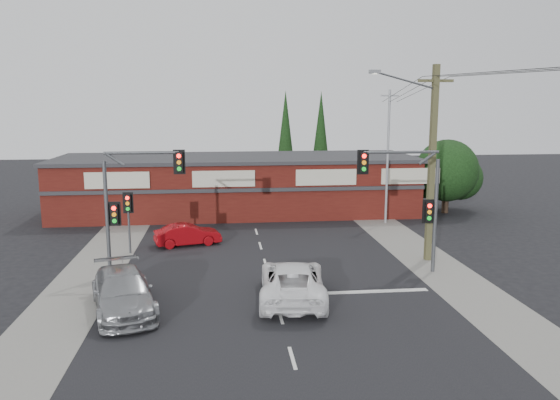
{
  "coord_description": "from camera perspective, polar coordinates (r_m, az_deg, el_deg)",
  "views": [
    {
      "loc": [
        -2.17,
        -23.62,
        8.07
      ],
      "look_at": [
        0.73,
        3.0,
        3.34
      ],
      "focal_mm": 35.0,
      "sensor_mm": 36.0,
      "label": 1
    }
  ],
  "objects": [
    {
      "name": "verge_left",
      "position": [
        30.4,
        -18.09,
        -5.87
      ],
      "size": [
        3.0,
        70.0,
        0.02
      ],
      "primitive_type": "cube",
      "color": "gray",
      "rests_on": "ground"
    },
    {
      "name": "shop_building",
      "position": [
        41.05,
        -4.51,
        1.67
      ],
      "size": [
        27.3,
        8.4,
        4.22
      ],
      "color": "#43110D",
      "rests_on": "ground"
    },
    {
      "name": "verge_right",
      "position": [
        31.59,
        13.81,
        -5.06
      ],
      "size": [
        3.0,
        70.0,
        0.02
      ],
      "primitive_type": "cube",
      "color": "gray",
      "rests_on": "ground"
    },
    {
      "name": "steel_pole",
      "position": [
        37.48,
        11.19,
        4.67
      ],
      "size": [
        1.2,
        0.16,
        9.0
      ],
      "color": "gray",
      "rests_on": "ground"
    },
    {
      "name": "conifer_far",
      "position": [
        50.52,
        4.29,
        7.05
      ],
      "size": [
        1.8,
        1.8,
        9.25
      ],
      "color": "#2D2116",
      "rests_on": "ground"
    },
    {
      "name": "utility_pole",
      "position": [
        28.74,
        15.36,
        4.32
      ],
      "size": [
        4.38,
        0.59,
        10.0
      ],
      "color": "brown",
      "rests_on": "ground"
    },
    {
      "name": "lane_dashes",
      "position": [
        21.47,
        0.04,
        -12.02
      ],
      "size": [
        0.12,
        29.93,
        0.01
      ],
      "color": "silver",
      "rests_on": "ground"
    },
    {
      "name": "silver_suv",
      "position": [
        22.56,
        -16.1,
        -9.23
      ],
      "size": [
        3.54,
        5.81,
        1.57
      ],
      "primitive_type": "imported",
      "rotation": [
        0.0,
        0.0,
        0.26
      ],
      "color": "gray",
      "rests_on": "ground"
    },
    {
      "name": "traffic_mast_left",
      "position": [
        26.3,
        -15.45,
        0.6
      ],
      "size": [
        3.77,
        0.27,
        5.97
      ],
      "color": "#47494C",
      "rests_on": "ground"
    },
    {
      "name": "traffic_mast_right",
      "position": [
        26.55,
        13.76,
        0.79
      ],
      "size": [
        3.96,
        0.27,
        5.97
      ],
      "color": "#47494C",
      "rests_on": "ground"
    },
    {
      "name": "red_sedan",
      "position": [
        32.01,
        -9.62,
        -3.58
      ],
      "size": [
        3.98,
        2.21,
        1.24
      ],
      "primitive_type": "imported",
      "rotation": [
        0.0,
        0.0,
        1.82
      ],
      "color": "#96090E",
      "rests_on": "ground"
    },
    {
      "name": "stop_line",
      "position": [
        24.21,
        7.8,
        -9.51
      ],
      "size": [
        6.5,
        0.35,
        0.01
      ],
      "primitive_type": "cube",
      "color": "silver",
      "rests_on": "ground"
    },
    {
      "name": "road_strip",
      "position": [
        29.81,
        -1.82,
        -5.68
      ],
      "size": [
        14.0,
        70.0,
        0.01
      ],
      "primitive_type": "cube",
      "color": "black",
      "rests_on": "ground"
    },
    {
      "name": "pedestal_signal",
      "position": [
        30.58,
        -15.57,
        -1.03
      ],
      "size": [
        0.55,
        0.27,
        3.38
      ],
      "color": "#47494C",
      "rests_on": "ground"
    },
    {
      "name": "tree_cluster",
      "position": [
        42.85,
        17.03,
        2.64
      ],
      "size": [
        5.9,
        5.1,
        5.5
      ],
      "color": "#2D2116",
      "rests_on": "ground"
    },
    {
      "name": "ground",
      "position": [
        25.05,
        -0.93,
        -8.78
      ],
      "size": [
        120.0,
        120.0,
        0.0
      ],
      "primitive_type": "plane",
      "color": "black",
      "rests_on": "ground"
    },
    {
      "name": "white_suv",
      "position": [
        22.99,
        1.3,
        -8.44
      ],
      "size": [
        3.21,
        5.94,
        1.58
      ],
      "primitive_type": "imported",
      "rotation": [
        0.0,
        0.0,
        3.04
      ],
      "color": "white",
      "rests_on": "ground"
    },
    {
      "name": "conifer_near",
      "position": [
        48.02,
        0.58,
        6.92
      ],
      "size": [
        1.8,
        1.8,
        9.25
      ],
      "color": "#2D2116",
      "rests_on": "ground"
    },
    {
      "name": "power_lines",
      "position": [
        23.7,
        20.94,
        11.72
      ],
      "size": [
        2.01,
        29.0,
        1.22
      ],
      "color": "black",
      "rests_on": "ground"
    }
  ]
}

